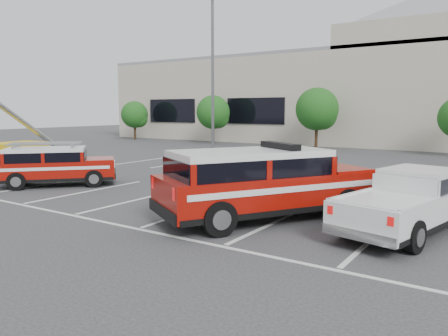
% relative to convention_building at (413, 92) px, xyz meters
% --- Properties ---
extents(ground, '(120.00, 120.00, 0.00)m').
position_rel_convention_building_xyz_m(ground, '(-0.18, -31.86, -4.72)').
color(ground, '#2E2E30').
rests_on(ground, ground).
extents(stall_markings, '(23.00, 15.00, 0.01)m').
position_rel_convention_building_xyz_m(stall_markings, '(-0.18, -27.36, -4.71)').
color(stall_markings, silver).
rests_on(stall_markings, ground).
extents(convention_building, '(60.00, 16.99, 13.20)m').
position_rel_convention_building_xyz_m(convention_building, '(0.00, 0.00, 0.00)').
color(convention_building, beige).
rests_on(convention_building, ground).
extents(tree_far_left, '(2.77, 2.77, 3.99)m').
position_rel_convention_building_xyz_m(tree_far_left, '(-25.09, -9.82, -2.22)').
color(tree_far_left, '#3F2B19').
rests_on(tree_far_left, ground).
extents(tree_left, '(3.07, 3.07, 4.42)m').
position_rel_convention_building_xyz_m(tree_left, '(-15.09, -9.82, -1.95)').
color(tree_left, '#3F2B19').
rests_on(tree_left, ground).
extents(tree_mid_left, '(3.37, 3.37, 4.85)m').
position_rel_convention_building_xyz_m(tree_mid_left, '(-5.09, -9.82, -1.68)').
color(tree_mid_left, '#3F2B19').
rests_on(tree_mid_left, ground).
extents(light_pole_left, '(0.90, 0.60, 10.24)m').
position_rel_convention_building_xyz_m(light_pole_left, '(-8.18, -19.86, 0.47)').
color(light_pole_left, '#59595E').
rests_on(light_pole_left, ground).
extents(fire_chief_suv, '(5.16, 6.48, 2.19)m').
position_rel_convention_building_xyz_m(fire_chief_suv, '(2.07, -31.92, -3.83)').
color(fire_chief_suv, maroon).
rests_on(fire_chief_suv, ground).
extents(white_pickup, '(2.90, 5.45, 1.59)m').
position_rel_convention_building_xyz_m(white_pickup, '(5.83, -30.91, -4.08)').
color(white_pickup, silver).
rests_on(white_pickup, ground).
extents(ladder_suv, '(4.36, 4.53, 1.78)m').
position_rel_convention_building_xyz_m(ladder_suv, '(-7.76, -31.76, -4.01)').
color(ladder_suv, maroon).
rests_on(ladder_suv, ground).
extents(utility_rig, '(3.51, 4.30, 3.50)m').
position_rel_convention_building_xyz_m(utility_rig, '(-12.22, -30.85, -4.02)').
color(utility_rig, '#59595E').
rests_on(utility_rig, ground).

